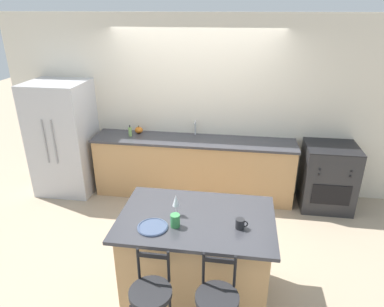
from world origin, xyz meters
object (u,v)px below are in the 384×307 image
tumbler_cup (175,221)px  bar_stool_near (151,304)px  dinner_plate (153,227)px  coffee_mug (240,224)px  oven_range (327,176)px  pumpkin_decoration (139,130)px  soap_bottle (130,132)px  wine_glass (176,201)px  refrigerator (64,138)px

tumbler_cup → bar_stool_near: bearing=-99.2°
dinner_plate → coffee_mug: bearing=8.2°
oven_range → tumbler_cup: size_ratio=7.94×
oven_range → coffee_mug: 2.51m
oven_range → pumpkin_decoration: bearing=176.1°
tumbler_cup → soap_bottle: soap_bottle is taller
wine_glass → refrigerator: bearing=138.1°
bar_stool_near → soap_bottle: soap_bottle is taller
pumpkin_decoration → oven_range: bearing=-3.9°
coffee_mug → soap_bottle: (-1.72, 2.16, 0.01)m
pumpkin_decoration → tumbler_cup: bearing=-66.2°
wine_glass → tumbler_cup: size_ratio=1.77×
oven_range → pumpkin_decoration: 2.93m
bar_stool_near → tumbler_cup: bearing=80.8°
bar_stool_near → coffee_mug: (0.67, 0.62, 0.41)m
refrigerator → dinner_plate: refrigerator is taller
bar_stool_near → dinner_plate: size_ratio=3.70×
tumbler_cup → soap_bottle: size_ratio=0.70×
refrigerator → oven_range: size_ratio=1.82×
oven_range → soap_bottle: 3.02m
dinner_plate → pumpkin_decoration: size_ratio=2.23×
pumpkin_decoration → refrigerator: bearing=-167.7°
oven_range → wine_glass: bearing=-133.1°
coffee_mug → wine_glass: bearing=168.4°
refrigerator → tumbler_cup: (2.19, -2.12, 0.13)m
coffee_mug → pumpkin_decoration: 2.82m
refrigerator → oven_range: (4.02, 0.05, -0.40)m
coffee_mug → dinner_plate: bearing=-171.8°
pumpkin_decoration → bar_stool_near: bearing=-72.0°
soap_bottle → bar_stool_near: bearing=-69.4°
oven_range → wine_glass: size_ratio=4.49×
bar_stool_near → tumbler_cup: (0.09, 0.56, 0.42)m
wine_glass → soap_bottle: wine_glass is taller
bar_stool_near → coffee_mug: size_ratio=9.09×
oven_range → refrigerator: bearing=-179.2°
bar_stool_near → pumpkin_decoration: bearing=108.0°
coffee_mug → pumpkin_decoration: (-1.62, 2.31, -0.01)m
refrigerator → bar_stool_near: size_ratio=1.71×
soap_bottle → dinner_plate: bearing=-67.5°
oven_range → bar_stool_near: 3.35m
refrigerator → dinner_plate: (1.99, -2.17, 0.08)m
wine_glass → soap_bottle: (-1.11, 2.04, -0.09)m
refrigerator → tumbler_cup: size_ratio=14.46×
oven_range → dinner_plate: (-2.03, -2.23, 0.47)m
oven_range → soap_bottle: bearing=179.1°
dinner_plate → tumbler_cup: size_ratio=2.29×
bar_stool_near → coffee_mug: coffee_mug is taller
coffee_mug → pumpkin_decoration: bearing=125.1°
refrigerator → wine_glass: bearing=-41.9°
wine_glass → pumpkin_decoration: bearing=115.0°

